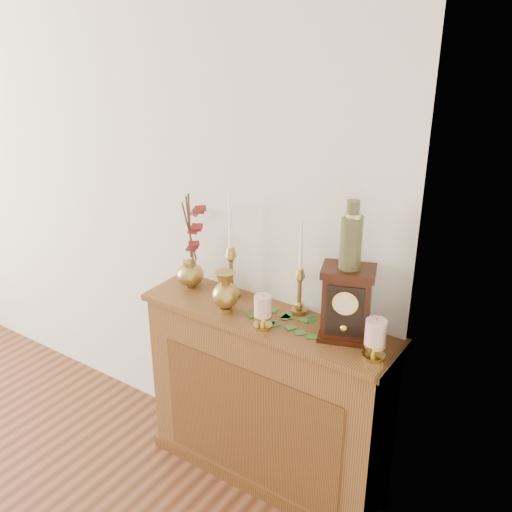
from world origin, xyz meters
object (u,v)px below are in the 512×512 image
Objects in this scene: candlestick_center at (300,284)px; ginger_jar at (195,243)px; bud_vase at (225,292)px; mantel_clock at (347,304)px; candlestick_left at (231,264)px; ceramic_vase at (351,239)px.

ginger_jar is at bearing -176.39° from candlestick_center.
bud_vase is at bearing -26.46° from ginger_jar.
ginger_jar is at bearing 157.22° from mantel_clock.
ceramic_vase is at bearing -3.31° from candlestick_left.
candlestick_center is 0.34m from bud_vase.
candlestick_left is 0.62m from mantel_clock.
mantel_clock is (0.84, -0.04, -0.07)m from ginger_jar.
mantel_clock is at bearing -70.12° from ceramic_vase.
ceramic_vase reaches higher than bud_vase.
bud_vase is 0.35m from ginger_jar.
candlestick_center is (0.35, 0.04, -0.02)m from candlestick_left.
bud_vase is 0.56m from mantel_clock.
ginger_jar is (-0.22, 0.00, 0.05)m from candlestick_left.
bud_vase is 0.40× the size of ginger_jar.
bud_vase is (0.07, -0.14, -0.07)m from candlestick_left.
candlestick_center is at bearing 6.47° from candlestick_left.
ceramic_vase is at bearing 90.00° from mantel_clock.
ginger_jar is 0.87m from ceramic_vase.
candlestick_left is 1.60× the size of mantel_clock.
candlestick_left is 0.35m from candlestick_center.
candlestick_left is 0.23m from ginger_jar.
ginger_jar is at bearing 178.97° from candlestick_left.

